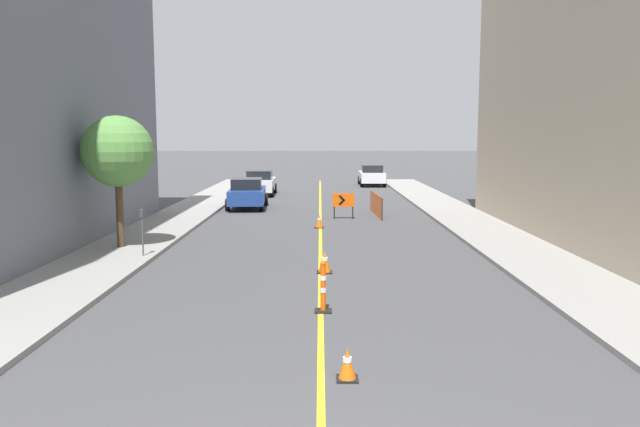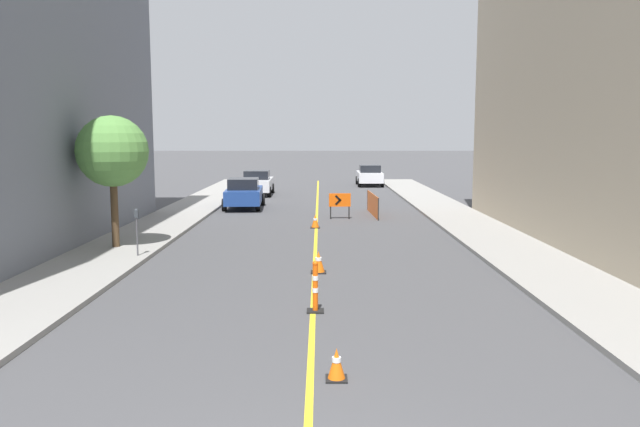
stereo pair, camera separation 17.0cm
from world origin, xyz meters
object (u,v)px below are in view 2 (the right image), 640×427
Objects in this scene: delineator_post_front at (318,290)px; parking_meter_near_curb at (139,223)px; traffic_cone_nearest at (339,364)px; traffic_cone_third at (318,221)px; arrow_barricade_primary at (342,201)px; traffic_cone_second at (321,262)px; parked_car_curb_mid at (260,183)px; street_tree_left_near at (115,152)px; parked_car_curb_near at (247,193)px; parked_car_curb_far at (372,175)px.

delineator_post_front is 0.77× the size of parking_meter_near_curb.
traffic_cone_nearest is 16.21m from traffic_cone_third.
arrow_barricade_primary reaches higher than traffic_cone_third.
traffic_cone_second is 0.14× the size of parked_car_curb_mid.
street_tree_left_near reaches higher than traffic_cone_second.
parked_car_curb_mid is at bearing 109.02° from arrow_barricade_primary.
parking_meter_near_curb is at bearing 134.00° from delineator_post_front.
parked_car_curb_near is (-4.26, 23.22, 0.55)m from traffic_cone_nearest.
traffic_cone_third is at bearing -115.78° from arrow_barricade_primary.
arrow_barricade_primary is (0.95, 11.28, 0.52)m from traffic_cone_second.
parked_car_curb_near is at bearing 118.43° from traffic_cone_third.
parked_car_curb_far is 29.09m from street_tree_left_near.
delineator_post_front is (-0.36, 3.81, 0.23)m from traffic_cone_nearest.
parked_car_curb_near reaches higher than traffic_cone_third.
parked_car_curb_far is 0.99× the size of street_tree_left_near.
traffic_cone_second is 0.42× the size of parking_meter_near_curb.
arrow_barricade_primary is 0.27× the size of parked_car_curb_far.
traffic_cone_nearest is at bearing -94.88° from parked_car_curb_far.
delineator_post_front is (-0.06, -3.89, 0.18)m from traffic_cone_second.
traffic_cone_nearest is 0.12× the size of street_tree_left_near.
traffic_cone_second is at bearing -88.94° from traffic_cone_third.
arrow_barricade_primary is 6.48m from parked_car_curb_near.
delineator_post_front is at bearing -82.54° from parked_car_curb_mid.
parked_car_curb_near is (-4.90, 4.24, -0.03)m from arrow_barricade_primary.
parked_car_curb_near is 7.37m from parked_car_curb_mid.
parked_car_curb_far is 2.95× the size of parking_meter_near_curb.
arrow_barricade_primary is at bearing 68.24° from traffic_cone_third.
street_tree_left_near reaches higher than parked_car_curb_near.
traffic_cone_third is 12.40m from delineator_post_front.
delineator_post_front is at bearing 95.41° from traffic_cone_nearest.
delineator_post_front is at bearing -81.91° from parked_car_curb_near.
parked_car_curb_mid is at bearing 99.89° from traffic_cone_second.
parked_car_curb_far is at bearing 83.54° from delineator_post_front.
parking_meter_near_curb reaches higher than parked_car_curb_near.
arrow_barricade_primary is at bearing 45.54° from street_tree_left_near.
street_tree_left_near is at bearing -142.38° from traffic_cone_third.
street_tree_left_near is (-6.62, -5.10, 3.00)m from traffic_cone_third.
traffic_cone_third is 0.39× the size of parking_meter_near_curb.
arrow_barricade_primary is at bearing -67.84° from parked_car_curb_mid.
parked_car_curb_far is (3.98, 21.88, 0.52)m from traffic_cone_third.
traffic_cone_second is at bearing -78.96° from parked_car_curb_near.
parked_car_curb_far reaches higher than traffic_cone_third.
traffic_cone_third is 3.04m from arrow_barricade_primary.
parking_meter_near_curb reaches higher than parked_car_curb_far.
parked_car_curb_near is at bearing 104.29° from traffic_cone_second.
parking_meter_near_curb is at bearing -100.09° from parked_car_curb_near.
parking_meter_near_curb reaches higher than traffic_cone_nearest.
parked_car_curb_mid is at bearing 97.99° from traffic_cone_nearest.
street_tree_left_near is (-2.82, -12.11, 2.48)m from parked_car_curb_near.
parked_car_curb_mid reaches higher than traffic_cone_nearest.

